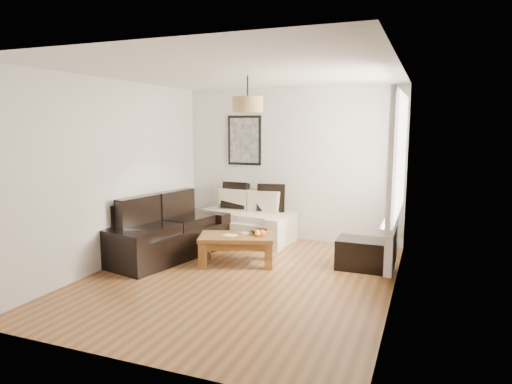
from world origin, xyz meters
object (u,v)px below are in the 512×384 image
at_px(coffee_table, 237,250).
at_px(loveseat_cream, 245,218).
at_px(ottoman, 364,254).
at_px(sofa_leather, 166,229).

bearing_deg(coffee_table, loveseat_cream, 107.58).
bearing_deg(coffee_table, ottoman, 14.72).
relative_size(coffee_table, ottoman, 1.43).
xyz_separation_m(coffee_table, ottoman, (1.72, 0.45, -0.00)).
relative_size(loveseat_cream, ottoman, 2.19).
bearing_deg(sofa_leather, coffee_table, -76.95).
height_order(loveseat_cream, ottoman, loveseat_cream).
xyz_separation_m(loveseat_cream, coffee_table, (0.40, -1.25, -0.18)).
bearing_deg(loveseat_cream, sofa_leather, -116.49).
bearing_deg(ottoman, sofa_leather, -171.01).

